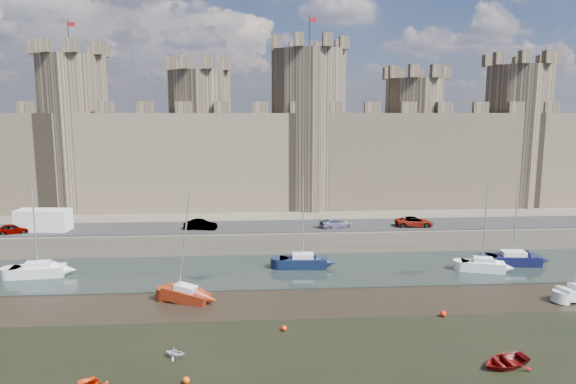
% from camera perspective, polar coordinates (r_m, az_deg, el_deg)
% --- Properties ---
extents(water_channel, '(160.00, 12.00, 0.08)m').
position_cam_1_polar(water_channel, '(55.43, 2.94, -8.59)').
color(water_channel, black).
rests_on(water_channel, ground).
extents(quay, '(160.00, 60.00, 2.50)m').
position_cam_1_polar(quay, '(90.03, 0.14, -0.96)').
color(quay, '#4C443A').
rests_on(quay, ground).
extents(road, '(160.00, 7.00, 0.10)m').
position_cam_1_polar(road, '(64.37, 1.87, -3.79)').
color(road, black).
rests_on(road, quay).
extents(castle, '(108.50, 11.00, 29.00)m').
position_cam_1_polar(castle, '(76.85, 0.34, 5.17)').
color(castle, '#42382B').
rests_on(castle, quay).
extents(car_0, '(3.87, 2.53, 1.22)m').
position_cam_1_polar(car_0, '(68.31, -28.27, -3.64)').
color(car_0, gray).
rests_on(car_0, quay).
extents(car_1, '(4.10, 1.96, 1.30)m').
position_cam_1_polar(car_1, '(63.11, -9.69, -3.61)').
color(car_1, gray).
rests_on(car_1, quay).
extents(car_2, '(4.41, 2.61, 1.20)m').
position_cam_1_polar(car_2, '(63.57, 5.36, -3.48)').
color(car_2, gray).
rests_on(car_2, quay).
extents(car_3, '(4.74, 2.40, 1.29)m').
position_cam_1_polar(car_3, '(65.75, 13.84, -3.24)').
color(car_3, gray).
rests_on(car_3, quay).
extents(van, '(6.32, 2.99, 2.68)m').
position_cam_1_polar(van, '(67.99, -25.54, -2.87)').
color(van, silver).
rests_on(van, quay).
extents(sailboat_0, '(5.32, 2.44, 9.66)m').
position_cam_1_polar(sailboat_0, '(58.64, -26.03, -7.78)').
color(sailboat_0, silver).
rests_on(sailboat_0, ground).
extents(sailboat_1, '(5.11, 2.28, 9.99)m').
position_cam_1_polar(sailboat_1, '(55.66, 1.66, -7.70)').
color(sailboat_1, black).
rests_on(sailboat_1, ground).
extents(sailboat_2, '(4.65, 2.92, 9.36)m').
position_cam_1_polar(sailboat_2, '(58.24, 20.83, -7.56)').
color(sailboat_2, white).
rests_on(sailboat_2, ground).
extents(sailboat_3, '(5.75, 2.75, 9.73)m').
position_cam_1_polar(sailboat_3, '(61.82, 23.72, -6.80)').
color(sailboat_3, black).
rests_on(sailboat_3, ground).
extents(sailboat_4, '(4.45, 2.96, 9.70)m').
position_cam_1_polar(sailboat_4, '(47.21, -11.29, -11.05)').
color(sailboat_4, maroon).
rests_on(sailboat_4, ground).
extents(dinghy_3, '(1.75, 1.62, 0.76)m').
position_cam_1_polar(dinghy_3, '(37.62, -12.45, -17.02)').
color(dinghy_3, silver).
rests_on(dinghy_3, ground).
extents(dinghy_4, '(3.84, 3.18, 0.69)m').
position_cam_1_polar(dinghy_4, '(38.42, 23.01, -17.04)').
color(dinghy_4, '#680C0B').
rests_on(dinghy_4, ground).
extents(buoy_0, '(0.46, 0.46, 0.46)m').
position_cam_1_polar(buoy_0, '(34.45, -11.25, -19.84)').
color(buoy_0, '#CF4509').
rests_on(buoy_0, ground).
extents(buoy_1, '(0.44, 0.44, 0.44)m').
position_cam_1_polar(buoy_1, '(40.82, -0.44, -14.90)').
color(buoy_1, red).
rests_on(buoy_1, ground).
extents(buoy_3, '(0.50, 0.50, 0.50)m').
position_cam_1_polar(buoy_3, '(45.21, 16.86, -12.82)').
color(buoy_3, red).
rests_on(buoy_3, ground).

